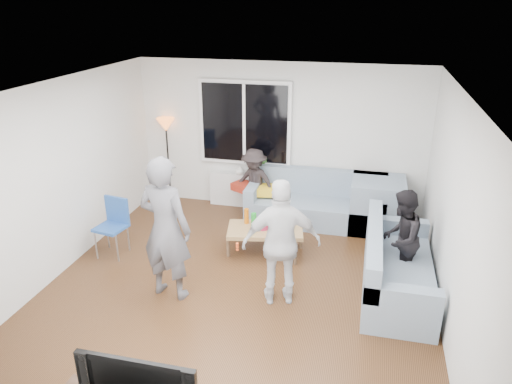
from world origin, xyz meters
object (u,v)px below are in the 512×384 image
(floor_lamp, at_px, (168,160))
(spectator_back, at_px, (254,183))
(side_chair, at_px, (111,228))
(coffee_table, at_px, (265,240))
(television, at_px, (143,380))
(player_right, at_px, (282,243))
(spectator_right, at_px, (401,239))
(player_left, at_px, (166,229))
(sofa_right_section, at_px, (399,262))
(sofa_back_section, at_px, (316,199))

(floor_lamp, relative_size, spectator_back, 1.29)
(side_chair, bearing_deg, coffee_table, 25.20)
(floor_lamp, relative_size, television, 1.57)
(floor_lamp, bearing_deg, spectator_back, -10.74)
(player_right, relative_size, spectator_right, 1.23)
(spectator_right, distance_m, television, 3.79)
(side_chair, xyz_separation_m, player_left, (1.23, -0.76, 0.50))
(sofa_right_section, xyz_separation_m, television, (-2.10, -2.94, 0.30))
(spectator_back, bearing_deg, sofa_back_section, 13.86)
(sofa_back_section, height_order, player_left, player_left)
(coffee_table, height_order, side_chair, side_chair)
(player_right, xyz_separation_m, spectator_right, (1.43, 0.76, -0.15))
(coffee_table, xyz_separation_m, player_left, (-0.95, -1.35, 0.73))
(sofa_back_section, height_order, sofa_right_section, same)
(floor_lamp, bearing_deg, player_right, -46.10)
(floor_lamp, distance_m, television, 5.49)
(coffee_table, relative_size, floor_lamp, 0.71)
(sofa_right_section, bearing_deg, sofa_back_section, 35.23)
(player_right, bearing_deg, floor_lamp, -62.55)
(side_chair, bearing_deg, floor_lamp, 100.09)
(sofa_back_section, distance_m, floor_lamp, 2.82)
(spectator_back, bearing_deg, player_left, -85.01)
(spectator_back, bearing_deg, coffee_table, -53.93)
(coffee_table, xyz_separation_m, spectator_right, (1.89, -0.40, 0.46))
(sofa_right_section, bearing_deg, player_right, 111.38)
(sofa_right_section, relative_size, player_left, 1.07)
(sofa_right_section, height_order, floor_lamp, floor_lamp)
(sofa_right_section, height_order, television, television)
(spectator_right, xyz_separation_m, television, (-2.10, -3.15, 0.07))
(sofa_right_section, relative_size, spectator_back, 1.65)
(sofa_right_section, bearing_deg, coffee_table, 72.31)
(sofa_right_section, xyz_separation_m, spectator_back, (-2.36, 1.86, 0.18))
(television, bearing_deg, spectator_back, 93.05)
(player_left, relative_size, television, 1.87)
(spectator_back, bearing_deg, floor_lamp, -175.28)
(spectator_back, relative_size, television, 1.22)
(spectator_right, distance_m, spectator_back, 2.88)
(sofa_back_section, bearing_deg, sofa_right_section, -54.77)
(sofa_back_section, distance_m, side_chair, 3.32)
(coffee_table, bearing_deg, player_right, -68.48)
(spectator_back, bearing_deg, player_right, -53.49)
(floor_lamp, height_order, television, floor_lamp)
(spectator_back, bearing_deg, spectator_right, -19.56)
(coffee_table, distance_m, spectator_back, 1.40)
(player_left, xyz_separation_m, player_right, (1.41, 0.19, -0.12))
(player_right, xyz_separation_m, television, (-0.67, -2.38, -0.09))
(player_left, height_order, spectator_right, player_left)
(coffee_table, bearing_deg, sofa_back_section, 64.11)
(spectator_right, relative_size, television, 1.33)
(player_right, bearing_deg, player_left, -8.90)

